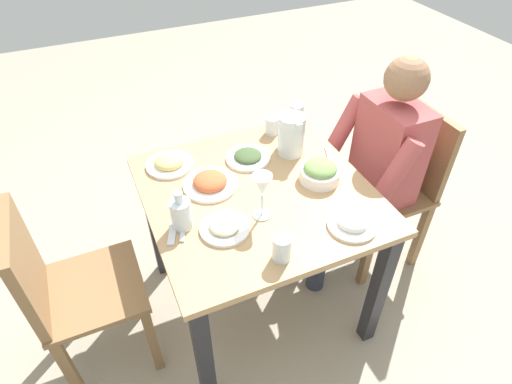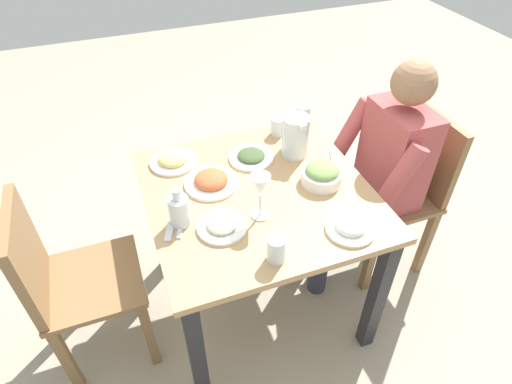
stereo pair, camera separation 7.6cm
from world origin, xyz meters
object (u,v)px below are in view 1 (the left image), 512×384
Objects in this scene: plate_rice_curry at (210,182)px; plate_fries at (169,163)px; plate_yoghurt at (352,223)px; plate_dolmas at (248,157)px; chair_near at (398,180)px; plate_beans at (225,227)px; dining_table at (258,213)px; salad_bowl at (320,172)px; diner_near at (370,167)px; chair_far at (68,289)px; water_glass_near_right at (282,248)px; water_pitcher at (291,135)px; wine_glass at (262,188)px; water_glass_near_left at (272,126)px; oil_carafe at (181,215)px; water_glass_by_pitcher at (297,115)px.

plate_fries is at bearing 30.20° from plate_rice_curry.
plate_dolmas is (0.55, 0.19, -0.00)m from plate_yoghurt.
chair_near is 1.07m from plate_beans.
plate_beans is (-0.15, 0.20, 0.14)m from dining_table.
salad_bowl reaches higher than plate_fries.
plate_dolmas is (0.26, 0.22, -0.03)m from salad_bowl.
plate_beans is (-0.20, 0.81, 0.11)m from diner_near.
dining_table is 3.98× the size of plate_rice_curry.
dining_table is 1.02× the size of chair_far.
water_pitcher is at bearing -29.99° from water_glass_near_right.
dining_table is 5.30× the size of salad_bowl.
plate_yoghurt is 0.90× the size of plate_fries.
plate_beans is (-0.20, 1.02, 0.26)m from chair_near.
wine_glass reaches higher than plate_dolmas.
water_glass_near_right reaches higher than water_glass_near_left.
salad_bowl is at bearing -175.91° from water_glass_near_left.
diner_near reaches higher than dining_table.
water_pitcher is 1.00× the size of plate_beans.
oil_carafe reaches higher than chair_far.
plate_fries is at bearing 17.83° from water_glass_near_right.
water_glass_near_left reaches higher than plate_rice_curry.
chair_far reaches higher than plate_rice_curry.
dining_table is 0.38m from water_pitcher.
water_glass_near_left is 0.44× the size of wine_glass.
plate_rice_curry is 1.39× the size of oil_carafe.
water_pitcher is 0.25m from water_glass_by_pitcher.
wine_glass is at bearing 165.41° from plate_dolmas.
water_glass_near_left is 0.73m from oil_carafe.
chair_far is 1.43m from diner_near.
plate_yoghurt is at bearing -140.46° from plate_fries.
dining_table is 4.84× the size of plate_yoghurt.
dining_table is at bearing 147.07° from water_glass_near_left.
water_glass_by_pitcher is 0.67× the size of oil_carafe.
wine_glass is (-0.25, -0.12, 0.12)m from plate_rice_curry.
plate_beans is at bearing 139.71° from water_glass_near_left.
water_pitcher is 0.55m from plate_fries.
plate_rice_curry is (-0.08, 0.42, -0.08)m from water_pitcher.
water_glass_near_right reaches higher than plate_rice_curry.
plate_fries is 2.43× the size of water_glass_near_left.
plate_dolmas is at bearing -12.28° from dining_table.
oil_carafe is (0.26, 0.58, 0.04)m from plate_yoghurt.
diner_near is at bearing -146.80° from water_glass_by_pitcher.
chair_near is 0.96m from wine_glass.
chair_near reaches higher than plate_beans.
water_glass_by_pitcher reaches higher than water_glass_near_right.
plate_yoghurt is 0.83m from plate_fries.
dining_table is 4.77× the size of water_pitcher.
plate_dolmas is at bearing 128.30° from water_glass_near_left.
water_glass_near_left is at bearing -23.03° from water_glass_near_right.
water_glass_by_pitcher reaches higher than plate_fries.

